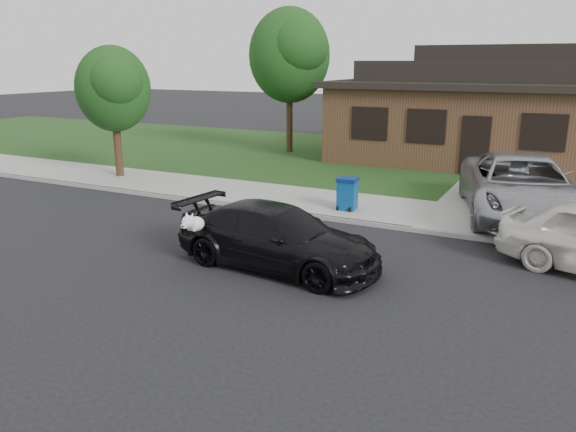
% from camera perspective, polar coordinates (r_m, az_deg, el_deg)
% --- Properties ---
extents(ground, '(120.00, 120.00, 0.00)m').
position_cam_1_polar(ground, '(12.96, -8.12, -3.40)').
color(ground, black).
rests_on(ground, ground).
extents(sidewalk, '(60.00, 3.00, 0.12)m').
position_cam_1_polar(sidewalk, '(17.10, 1.49, 1.59)').
color(sidewalk, gray).
rests_on(sidewalk, ground).
extents(curb, '(60.00, 0.12, 0.12)m').
position_cam_1_polar(curb, '(15.80, -0.86, 0.43)').
color(curb, gray).
rests_on(curb, ground).
extents(lawn, '(60.00, 13.00, 0.13)m').
position_cam_1_polar(lawn, '(24.41, 9.66, 5.58)').
color(lawn, '#193814').
rests_on(lawn, ground).
extents(driveway, '(4.50, 13.00, 0.14)m').
position_cam_1_polar(driveway, '(20.43, 23.26, 2.65)').
color(driveway, gray).
rests_on(driveway, ground).
extents(sedan, '(4.60, 2.37, 1.29)m').
position_cam_1_polar(sedan, '(11.59, -1.15, -2.15)').
color(sedan, black).
rests_on(sedan, ground).
extents(minivan, '(4.10, 6.36, 1.63)m').
position_cam_1_polar(minivan, '(16.02, 22.55, 2.74)').
color(minivan, '#A0A2A7').
rests_on(minivan, driveway).
extents(recycling_bin, '(0.59, 0.61, 0.90)m').
position_cam_1_polar(recycling_bin, '(15.83, 6.05, 2.30)').
color(recycling_bin, navy).
rests_on(recycling_bin, sidewalk).
extents(house, '(12.60, 8.60, 4.65)m').
position_cam_1_polar(house, '(25.26, 20.09, 9.94)').
color(house, '#422B1C').
rests_on(house, ground).
extents(tree_0, '(3.78, 3.60, 6.34)m').
position_cam_1_polar(tree_0, '(25.58, 0.37, 16.17)').
color(tree_0, '#332114').
rests_on(tree_0, ground).
extents(tree_2, '(2.73, 2.60, 4.59)m').
position_cam_1_polar(tree_2, '(20.97, -17.27, 12.35)').
color(tree_2, '#332114').
rests_on(tree_2, ground).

